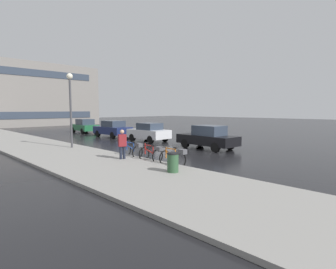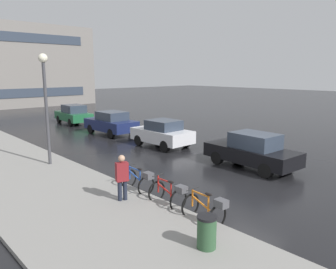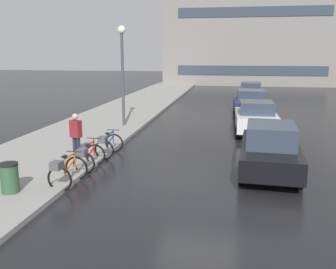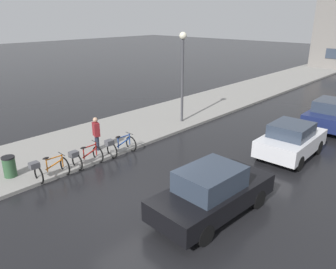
{
  "view_description": "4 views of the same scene",
  "coord_description": "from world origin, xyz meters",
  "px_view_note": "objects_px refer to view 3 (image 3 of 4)",
  "views": [
    {
      "loc": [
        -12.63,
        -9.45,
        2.73
      ],
      "look_at": [
        -1.1,
        1.91,
        1.18
      ],
      "focal_mm": 28.0,
      "sensor_mm": 36.0,
      "label": 1
    },
    {
      "loc": [
        -10.51,
        -6.84,
        4.34
      ],
      "look_at": [
        -1.41,
        3.05,
        1.77
      ],
      "focal_mm": 35.0,
      "sensor_mm": 36.0,
      "label": 2
    },
    {
      "loc": [
        0.93,
        -10.76,
        3.81
      ],
      "look_at": [
        -1.28,
        1.99,
        0.99
      ],
      "focal_mm": 40.0,
      "sensor_mm": 36.0,
      "label": 3
    },
    {
      "loc": [
        7.27,
        -6.25,
        6.0
      ],
      "look_at": [
        -2.23,
        3.96,
        0.89
      ],
      "focal_mm": 35.0,
      "sensor_mm": 36.0,
      "label": 4
    }
  ],
  "objects_px": {
    "car_white": "(256,118)",
    "car_green": "(251,93)",
    "car_navy": "(250,103)",
    "trash_bin": "(10,180)",
    "bicycle_third": "(108,144)",
    "streetlamp": "(122,61)",
    "car_black": "(270,149)",
    "bicycle_nearest": "(66,171)",
    "bicycle_second": "(88,157)",
    "pedestrian": "(76,134)"
  },
  "relations": [
    {
      "from": "bicycle_third",
      "to": "pedestrian",
      "type": "distance_m",
      "value": 1.23
    },
    {
      "from": "car_green",
      "to": "car_white",
      "type": "bearing_deg",
      "value": -91.22
    },
    {
      "from": "car_navy",
      "to": "car_black",
      "type": "bearing_deg",
      "value": -89.24
    },
    {
      "from": "car_navy",
      "to": "bicycle_third",
      "type": "bearing_deg",
      "value": -118.09
    },
    {
      "from": "car_white",
      "to": "car_green",
      "type": "height_order",
      "value": "car_green"
    },
    {
      "from": "car_green",
      "to": "bicycle_third",
      "type": "bearing_deg",
      "value": -109.39
    },
    {
      "from": "car_green",
      "to": "trash_bin",
      "type": "relative_size",
      "value": 4.37
    },
    {
      "from": "bicycle_nearest",
      "to": "trash_bin",
      "type": "distance_m",
      "value": 1.51
    },
    {
      "from": "bicycle_third",
      "to": "pedestrian",
      "type": "height_order",
      "value": "pedestrian"
    },
    {
      "from": "car_black",
      "to": "car_white",
      "type": "height_order",
      "value": "car_black"
    },
    {
      "from": "bicycle_second",
      "to": "pedestrian",
      "type": "relative_size",
      "value": 0.8
    },
    {
      "from": "car_navy",
      "to": "trash_bin",
      "type": "xyz_separation_m",
      "value": [
        -6.9,
        -14.83,
        -0.33
      ]
    },
    {
      "from": "car_navy",
      "to": "pedestrian",
      "type": "height_order",
      "value": "pedestrian"
    },
    {
      "from": "bicycle_third",
      "to": "streetlamp",
      "type": "xyz_separation_m",
      "value": [
        -1.0,
        5.49,
        2.96
      ]
    },
    {
      "from": "bicycle_second",
      "to": "car_black",
      "type": "relative_size",
      "value": 0.31
    },
    {
      "from": "bicycle_second",
      "to": "car_green",
      "type": "bearing_deg",
      "value": 72.05
    },
    {
      "from": "car_white",
      "to": "streetlamp",
      "type": "distance_m",
      "value": 7.18
    },
    {
      "from": "car_white",
      "to": "trash_bin",
      "type": "height_order",
      "value": "car_white"
    },
    {
      "from": "bicycle_nearest",
      "to": "streetlamp",
      "type": "distance_m",
      "value": 9.34
    },
    {
      "from": "bicycle_second",
      "to": "car_green",
      "type": "xyz_separation_m",
      "value": [
        6.01,
        18.54,
        0.32
      ]
    },
    {
      "from": "bicycle_nearest",
      "to": "car_black",
      "type": "relative_size",
      "value": 0.32
    },
    {
      "from": "bicycle_nearest",
      "to": "car_black",
      "type": "height_order",
      "value": "car_black"
    },
    {
      "from": "pedestrian",
      "to": "streetlamp",
      "type": "height_order",
      "value": "streetlamp"
    },
    {
      "from": "car_black",
      "to": "bicycle_nearest",
      "type": "bearing_deg",
      "value": -158.0
    },
    {
      "from": "bicycle_nearest",
      "to": "car_green",
      "type": "relative_size",
      "value": 0.34
    },
    {
      "from": "bicycle_nearest",
      "to": "car_black",
      "type": "xyz_separation_m",
      "value": [
        5.9,
        2.38,
        0.31
      ]
    },
    {
      "from": "bicycle_nearest",
      "to": "car_white",
      "type": "xyz_separation_m",
      "value": [
        5.79,
        8.45,
        0.3
      ]
    },
    {
      "from": "car_white",
      "to": "bicycle_third",
      "type": "bearing_deg",
      "value": -137.89
    },
    {
      "from": "trash_bin",
      "to": "car_white",
      "type": "bearing_deg",
      "value": 53.62
    },
    {
      "from": "car_navy",
      "to": "streetlamp",
      "type": "height_order",
      "value": "streetlamp"
    },
    {
      "from": "bicycle_second",
      "to": "trash_bin",
      "type": "distance_m",
      "value": 2.83
    },
    {
      "from": "bicycle_third",
      "to": "car_green",
      "type": "xyz_separation_m",
      "value": [
        5.91,
        16.8,
        0.32
      ]
    },
    {
      "from": "car_white",
      "to": "streetlamp",
      "type": "xyz_separation_m",
      "value": [
        -6.67,
        0.37,
        2.65
      ]
    },
    {
      "from": "car_white",
      "to": "trash_bin",
      "type": "xyz_separation_m",
      "value": [
        -6.95,
        -9.43,
        -0.32
      ]
    },
    {
      "from": "car_white",
      "to": "car_navy",
      "type": "bearing_deg",
      "value": 90.52
    },
    {
      "from": "car_black",
      "to": "car_white",
      "type": "xyz_separation_m",
      "value": [
        -0.1,
        6.07,
        -0.01
      ]
    },
    {
      "from": "car_black",
      "to": "trash_bin",
      "type": "xyz_separation_m",
      "value": [
        -7.05,
        -3.36,
        -0.32
      ]
    },
    {
      "from": "bicycle_second",
      "to": "car_white",
      "type": "height_order",
      "value": "car_white"
    },
    {
      "from": "bicycle_second",
      "to": "car_white",
      "type": "distance_m",
      "value": 8.96
    },
    {
      "from": "bicycle_second",
      "to": "streetlamp",
      "type": "height_order",
      "value": "streetlamp"
    },
    {
      "from": "bicycle_third",
      "to": "car_white",
      "type": "bearing_deg",
      "value": 42.11
    },
    {
      "from": "pedestrian",
      "to": "trash_bin",
      "type": "bearing_deg",
      "value": -93.44
    },
    {
      "from": "bicycle_second",
      "to": "bicycle_third",
      "type": "xyz_separation_m",
      "value": [
        0.09,
        1.74,
        0.01
      ]
    },
    {
      "from": "trash_bin",
      "to": "bicycle_nearest",
      "type": "bearing_deg",
      "value": 40.25
    },
    {
      "from": "bicycle_third",
      "to": "streetlamp",
      "type": "distance_m",
      "value": 6.31
    },
    {
      "from": "bicycle_third",
      "to": "car_navy",
      "type": "xyz_separation_m",
      "value": [
        5.61,
        10.52,
        0.32
      ]
    },
    {
      "from": "car_navy",
      "to": "bicycle_nearest",
      "type": "bearing_deg",
      "value": -112.53
    },
    {
      "from": "bicycle_third",
      "to": "car_green",
      "type": "height_order",
      "value": "car_green"
    },
    {
      "from": "bicycle_nearest",
      "to": "car_navy",
      "type": "xyz_separation_m",
      "value": [
        5.75,
        13.85,
        0.31
      ]
    },
    {
      "from": "car_green",
      "to": "streetlamp",
      "type": "relative_size",
      "value": 0.81
    }
  ]
}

